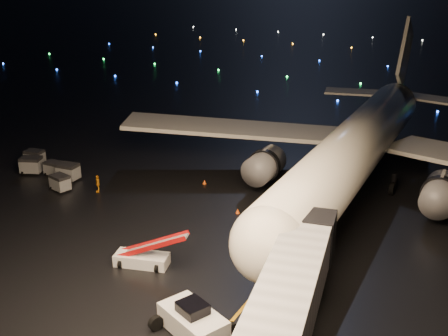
% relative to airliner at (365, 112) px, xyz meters
% --- Properties ---
extents(lane_centre, '(0.25, 80.00, 0.02)m').
position_rel_airliner_xyz_m(lane_centre, '(-0.78, -12.07, -7.70)').
color(lane_centre, orange).
rests_on(lane_centre, ground).
extents(airliner, '(55.60, 52.93, 15.43)m').
position_rel_airliner_xyz_m(airliner, '(0.00, 0.00, 0.00)').
color(airliner, white).
rests_on(airliner, ground).
extents(pushback_tug, '(5.23, 4.11, 2.21)m').
position_rel_airliner_xyz_m(pushback_tug, '(-2.38, -30.89, -6.61)').
color(pushback_tug, silver).
rests_on(pushback_tug, ground).
extents(belt_loader, '(6.33, 3.24, 2.96)m').
position_rel_airliner_xyz_m(belt_loader, '(-10.28, -25.36, -6.23)').
color(belt_loader, silver).
rests_on(belt_loader, ground).
extents(crew_c, '(0.99, 1.11, 1.81)m').
position_rel_airliner_xyz_m(crew_c, '(-22.94, -15.28, -6.81)').
color(crew_c, orange).
rests_on(crew_c, ground).
extents(safety_cone_0, '(0.48, 0.48, 0.48)m').
position_rel_airliner_xyz_m(safety_cone_0, '(-7.93, -13.32, -7.47)').
color(safety_cone_0, '#FB5A12').
rests_on(safety_cone_0, ground).
extents(safety_cone_1, '(0.59, 0.59, 0.51)m').
position_rel_airliner_xyz_m(safety_cone_1, '(-9.85, -2.99, -7.46)').
color(safety_cone_1, '#FB5A12').
rests_on(safety_cone_1, ground).
extents(safety_cone_2, '(0.46, 0.46, 0.49)m').
position_rel_airliner_xyz_m(safety_cone_2, '(-14.35, -8.33, -7.47)').
color(safety_cone_2, '#FB5A12').
rests_on(safety_cone_2, ground).
extents(safety_cone_3, '(0.51, 0.51, 0.44)m').
position_rel_airliner_xyz_m(safety_cone_3, '(-27.24, 6.79, -7.49)').
color(safety_cone_3, '#FB5A12').
rests_on(safety_cone_3, ground).
extents(taxiway_lights, '(164.00, 92.00, 0.36)m').
position_rel_airliner_xyz_m(taxiway_lights, '(-12.78, 78.93, -7.53)').
color(taxiway_lights, black).
rests_on(taxiway_lights, ground).
extents(baggage_cart_0, '(2.31, 1.72, 1.86)m').
position_rel_airliner_xyz_m(baggage_cart_0, '(-27.91, -14.16, -6.79)').
color(baggage_cart_0, gray).
rests_on(baggage_cart_0, ground).
extents(baggage_cart_1, '(2.24, 1.81, 1.67)m').
position_rel_airliner_xyz_m(baggage_cart_1, '(-26.61, -16.80, -6.88)').
color(baggage_cart_1, gray).
rests_on(baggage_cart_1, ground).
extents(baggage_cart_2, '(2.65, 2.29, 1.89)m').
position_rel_airliner_xyz_m(baggage_cart_2, '(-32.96, -14.49, -6.77)').
color(baggage_cart_2, gray).
rests_on(baggage_cart_2, ground).
extents(baggage_cart_3, '(1.89, 1.33, 1.60)m').
position_rel_airliner_xyz_m(baggage_cart_3, '(-30.33, -13.80, -6.91)').
color(baggage_cart_3, gray).
rests_on(baggage_cart_3, ground).
extents(baggage_cart_4, '(2.24, 1.72, 1.75)m').
position_rel_airliner_xyz_m(baggage_cart_4, '(-34.78, -12.21, -6.84)').
color(baggage_cart_4, gray).
rests_on(baggage_cart_4, ground).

